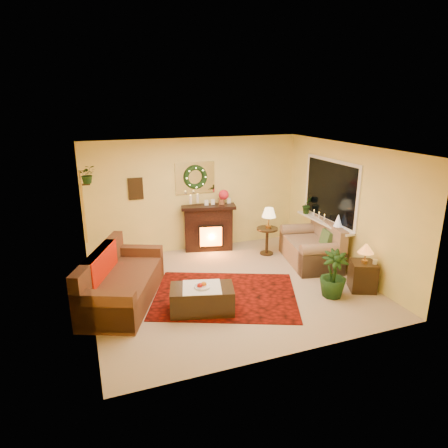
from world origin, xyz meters
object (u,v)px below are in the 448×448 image
object	(u,v)px
sofa	(123,279)
end_table_square	(363,276)
side_table_round	(267,241)
loveseat	(311,244)
coffee_table	(202,300)
fireplace	(208,227)

from	to	relation	value
sofa	end_table_square	world-z (taller)	sofa
side_table_round	loveseat	bearing A→B (deg)	-49.52
side_table_round	end_table_square	xyz separation A→B (m)	(0.86, -2.25, -0.06)
sofa	coffee_table	bearing A→B (deg)	-11.51
loveseat	side_table_round	world-z (taller)	loveseat
loveseat	end_table_square	world-z (taller)	loveseat
sofa	loveseat	xyz separation A→B (m)	(4.01, 0.37, -0.01)
fireplace	end_table_square	bearing A→B (deg)	-42.91
sofa	loveseat	world-z (taller)	sofa
side_table_round	coffee_table	size ratio (longest dim) A/B	0.60
sofa	loveseat	bearing A→B (deg)	28.93
loveseat	coffee_table	distance (m)	3.09
sofa	loveseat	size ratio (longest dim) A/B	1.37
fireplace	sofa	bearing A→B (deg)	-125.91
side_table_round	end_table_square	world-z (taller)	side_table_round
sofa	fireplace	xyz separation A→B (m)	(2.19, 1.90, 0.12)
fireplace	loveseat	distance (m)	2.38
side_table_round	coffee_table	world-z (taller)	side_table_round
loveseat	fireplace	bearing A→B (deg)	151.43
coffee_table	sofa	bearing A→B (deg)	160.29
side_table_round	sofa	bearing A→B (deg)	-161.02
loveseat	coffee_table	size ratio (longest dim) A/B	1.52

